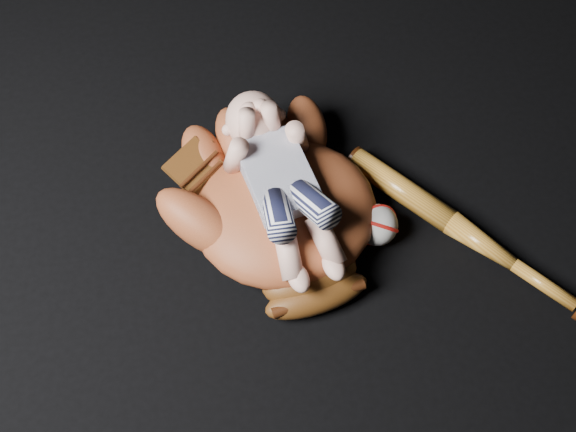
{
  "coord_description": "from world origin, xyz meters",
  "views": [
    {
      "loc": [
        -0.05,
        -0.53,
        1.18
      ],
      "look_at": [
        0.05,
        0.12,
        0.08
      ],
      "focal_mm": 45.0,
      "sensor_mm": 36.0,
      "label": 1
    }
  ],
  "objects_px": {
    "baseball_bat": "(464,231)",
    "baseball": "(377,225)",
    "baseball_glove": "(285,207)",
    "newborn_baby": "(284,186)"
  },
  "relations": [
    {
      "from": "newborn_baby",
      "to": "baseball",
      "type": "relative_size",
      "value": 5.05
    },
    {
      "from": "baseball_glove",
      "to": "newborn_baby",
      "type": "height_order",
      "value": "newborn_baby"
    },
    {
      "from": "newborn_baby",
      "to": "baseball",
      "type": "distance_m",
      "value": 0.2
    },
    {
      "from": "baseball_glove",
      "to": "baseball_bat",
      "type": "xyz_separation_m",
      "value": [
        0.32,
        -0.07,
        -0.05
      ]
    },
    {
      "from": "baseball_glove",
      "to": "baseball_bat",
      "type": "distance_m",
      "value": 0.33
    },
    {
      "from": "newborn_baby",
      "to": "baseball_bat",
      "type": "distance_m",
      "value": 0.35
    },
    {
      "from": "baseball_bat",
      "to": "baseball",
      "type": "relative_size",
      "value": 6.55
    },
    {
      "from": "baseball_glove",
      "to": "baseball_bat",
      "type": "height_order",
      "value": "baseball_glove"
    },
    {
      "from": "baseball",
      "to": "baseball_glove",
      "type": "bearing_deg",
      "value": 166.18
    },
    {
      "from": "baseball_bat",
      "to": "baseball",
      "type": "xyz_separation_m",
      "value": [
        -0.16,
        0.03,
        0.02
      ]
    }
  ]
}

